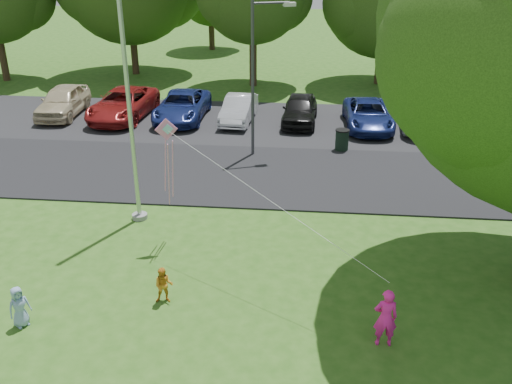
# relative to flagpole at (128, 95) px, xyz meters

# --- Properties ---
(ground) EXTENTS (120.00, 120.00, 0.00)m
(ground) POSITION_rel_flagpole_xyz_m (3.50, -5.00, -4.17)
(ground) COLOR #2A5817
(ground) RESTS_ON ground
(park_road) EXTENTS (60.00, 6.00, 0.06)m
(park_road) POSITION_rel_flagpole_xyz_m (3.50, 4.00, -4.14)
(park_road) COLOR black
(park_road) RESTS_ON ground
(parking_strip) EXTENTS (42.00, 7.00, 0.06)m
(parking_strip) POSITION_rel_flagpole_xyz_m (3.50, 10.50, -4.14)
(parking_strip) COLOR black
(parking_strip) RESTS_ON ground
(flagpole) EXTENTS (0.50, 0.50, 10.00)m
(flagpole) POSITION_rel_flagpole_xyz_m (0.00, 0.00, 0.00)
(flagpole) COLOR #B7BABF
(flagpole) RESTS_ON ground
(street_lamp) EXTENTS (1.70, 0.75, 6.29)m
(street_lamp) POSITION_rel_flagpole_xyz_m (3.35, 6.23, -0.39)
(street_lamp) COLOR #3F3F44
(street_lamp) RESTS_ON ground
(trash_can) EXTENTS (0.60, 0.60, 0.95)m
(trash_can) POSITION_rel_flagpole_xyz_m (6.86, 7.02, -3.69)
(trash_can) COLOR black
(trash_can) RESTS_ON ground
(parked_cars) EXTENTS (23.51, 5.38, 1.49)m
(parked_cars) POSITION_rel_flagpole_xyz_m (3.68, 10.51, -3.42)
(parked_cars) COLOR #C6B793
(parked_cars) RESTS_ON ground
(woman) EXTENTS (0.56, 0.39, 1.48)m
(woman) POSITION_rel_flagpole_xyz_m (7.33, -5.58, -3.43)
(woman) COLOR #FF21A2
(woman) RESTS_ON ground
(child_yellow) EXTENTS (0.53, 0.44, 0.99)m
(child_yellow) POSITION_rel_flagpole_xyz_m (1.95, -4.46, -3.67)
(child_yellow) COLOR orange
(child_yellow) RESTS_ON ground
(child_blue) EXTENTS (0.59, 0.62, 1.06)m
(child_blue) POSITION_rel_flagpole_xyz_m (-1.24, -5.73, -3.63)
(child_blue) COLOR #85A1CC
(child_blue) RESTS_ON ground
(kite) EXTENTS (6.20, 4.54, 2.78)m
(kite) POSITION_rel_flagpole_xyz_m (1.59, -1.42, -1.05)
(kite) COLOR pink
(kite) RESTS_ON ground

